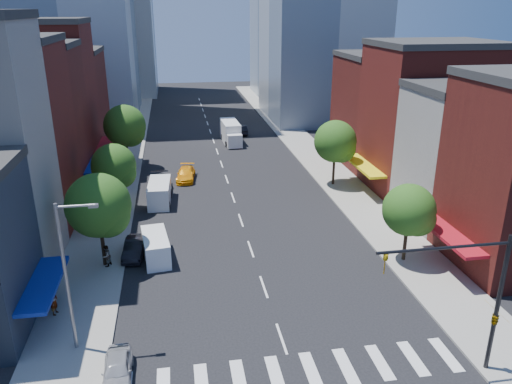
# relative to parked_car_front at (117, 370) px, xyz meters

# --- Properties ---
(ground) EXTENTS (220.00, 220.00, 0.00)m
(ground) POSITION_rel_parked_car_front_xyz_m (9.37, 2.00, -0.65)
(ground) COLOR black
(ground) RESTS_ON ground
(sidewalk_left) EXTENTS (5.00, 120.00, 0.15)m
(sidewalk_left) POSITION_rel_parked_car_front_xyz_m (-3.13, 42.00, -0.58)
(sidewalk_left) COLOR gray
(sidewalk_left) RESTS_ON ground
(sidewalk_right) EXTENTS (5.00, 120.00, 0.15)m
(sidewalk_right) POSITION_rel_parked_car_front_xyz_m (21.87, 42.00, -0.58)
(sidewalk_right) COLOR gray
(sidewalk_right) RESTS_ON ground
(crosswalk) EXTENTS (19.00, 3.00, 0.01)m
(crosswalk) POSITION_rel_parked_car_front_xyz_m (9.37, -1.00, -0.65)
(crosswalk) COLOR silver
(crosswalk) RESTS_ON ground
(bldg_left_3) EXTENTS (12.00, 8.00, 15.00)m
(bldg_left_3) POSITION_rel_parked_car_front_xyz_m (-11.63, 31.00, 6.85)
(bldg_left_3) COLOR #581A16
(bldg_left_3) RESTS_ON ground
(bldg_left_4) EXTENTS (12.00, 9.00, 17.00)m
(bldg_left_4) POSITION_rel_parked_car_front_xyz_m (-11.63, 39.50, 7.85)
(bldg_left_4) COLOR maroon
(bldg_left_4) RESTS_ON ground
(bldg_left_5) EXTENTS (12.00, 10.00, 13.00)m
(bldg_left_5) POSITION_rel_parked_car_front_xyz_m (-11.63, 49.00, 5.85)
(bldg_left_5) COLOR #581A16
(bldg_left_5) RESTS_ON ground
(bldg_right_1) EXTENTS (12.00, 8.00, 12.00)m
(bldg_right_1) POSITION_rel_parked_car_front_xyz_m (30.37, 17.00, 5.35)
(bldg_right_1) COLOR beige
(bldg_right_1) RESTS_ON ground
(bldg_right_2) EXTENTS (12.00, 10.00, 15.00)m
(bldg_right_2) POSITION_rel_parked_car_front_xyz_m (30.37, 26.00, 6.85)
(bldg_right_2) COLOR maroon
(bldg_right_2) RESTS_ON ground
(bldg_right_3) EXTENTS (12.00, 10.00, 13.00)m
(bldg_right_3) POSITION_rel_parked_car_front_xyz_m (30.37, 36.00, 5.85)
(bldg_right_3) COLOR #581A16
(bldg_right_3) RESTS_ON ground
(traffic_signal) EXTENTS (7.24, 2.24, 8.00)m
(traffic_signal) POSITION_rel_parked_car_front_xyz_m (19.32, -2.50, 3.51)
(traffic_signal) COLOR black
(traffic_signal) RESTS_ON sidewalk_right
(streetlight) EXTENTS (2.25, 0.25, 9.00)m
(streetlight) POSITION_rel_parked_car_front_xyz_m (-2.43, 3.00, 4.63)
(streetlight) COLOR slate
(streetlight) RESTS_ON sidewalk_left
(tree_left_near) EXTENTS (4.80, 4.80, 7.30)m
(tree_left_near) POSITION_rel_parked_car_front_xyz_m (-1.97, 12.92, 4.21)
(tree_left_near) COLOR black
(tree_left_near) RESTS_ON sidewalk_left
(tree_left_mid) EXTENTS (4.20, 4.20, 6.65)m
(tree_left_mid) POSITION_rel_parked_car_front_xyz_m (-1.97, 23.92, 3.88)
(tree_left_mid) COLOR black
(tree_left_mid) RESTS_ON sidewalk_left
(tree_left_far) EXTENTS (5.00, 5.00, 7.75)m
(tree_left_far) POSITION_rel_parked_car_front_xyz_m (-1.97, 37.92, 4.55)
(tree_left_far) COLOR black
(tree_left_far) RESTS_ON sidewalk_left
(tree_right_near) EXTENTS (4.00, 4.00, 6.20)m
(tree_right_near) POSITION_rel_parked_car_front_xyz_m (21.03, 9.92, 3.54)
(tree_right_near) COLOR black
(tree_right_near) RESTS_ON sidewalk_right
(tree_right_far) EXTENTS (4.60, 4.60, 7.20)m
(tree_right_far) POSITION_rel_parked_car_front_xyz_m (21.03, 27.92, 4.21)
(tree_right_far) COLOR black
(tree_right_far) RESTS_ON sidewalk_right
(parked_car_front) EXTENTS (1.66, 3.87, 1.30)m
(parked_car_front) POSITION_rel_parked_car_front_xyz_m (0.00, 0.00, 0.00)
(parked_car_front) COLOR #9E9FA3
(parked_car_front) RESTS_ON ground
(parked_car_second) EXTENTS (1.89, 4.33, 1.39)m
(parked_car_second) POSITION_rel_parked_car_front_xyz_m (0.05, 14.40, 0.04)
(parked_car_second) COLOR black
(parked_car_second) RESTS_ON ground
(parked_car_third) EXTENTS (2.37, 4.71, 1.28)m
(parked_car_third) POSITION_rel_parked_car_front_xyz_m (1.87, 28.31, -0.01)
(parked_car_third) COLOR #999999
(parked_car_third) RESTS_ON ground
(parked_car_rear) EXTENTS (2.45, 5.64, 1.62)m
(parked_car_rear) POSITION_rel_parked_car_front_xyz_m (1.87, 28.95, 0.16)
(parked_car_rear) COLOR black
(parked_car_rear) RESTS_ON ground
(cargo_van_near) EXTENTS (2.41, 4.85, 1.98)m
(cargo_van_near) POSITION_rel_parked_car_front_xyz_m (1.75, 13.53, 0.33)
(cargo_van_near) COLOR white
(cargo_van_near) RESTS_ON ground
(cargo_van_far) EXTENTS (2.37, 5.34, 2.23)m
(cargo_van_far) POSITION_rel_parked_car_front_xyz_m (1.87, 25.63, 0.45)
(cargo_van_far) COLOR white
(cargo_van_far) RESTS_ON ground
(taxi) EXTENTS (2.52, 5.00, 1.39)m
(taxi) POSITION_rel_parked_car_front_xyz_m (4.73, 32.58, 0.04)
(taxi) COLOR #FFA50D
(taxi) RESTS_ON ground
(traffic_car_oncoming) EXTENTS (1.56, 4.36, 1.43)m
(traffic_car_oncoming) POSITION_rel_parked_car_front_xyz_m (14.03, 53.36, 0.06)
(traffic_car_oncoming) COLOR black
(traffic_car_oncoming) RESTS_ON ground
(traffic_car_far) EXTENTS (1.73, 3.99, 1.34)m
(traffic_car_far) POSITION_rel_parked_car_front_xyz_m (12.41, 49.61, 0.02)
(traffic_car_far) COLOR #999999
(traffic_car_far) RESTS_ON ground
(box_truck) EXTENTS (2.57, 7.56, 3.01)m
(box_truck) POSITION_rel_parked_car_front_xyz_m (11.84, 48.56, 0.77)
(box_truck) COLOR white
(box_truck) RESTS_ON ground
(pedestrian_near) EXTENTS (0.57, 0.74, 1.82)m
(pedestrian_near) POSITION_rel_parked_car_front_xyz_m (-4.52, 6.73, 0.41)
(pedestrian_near) COLOR #999999
(pedestrian_near) RESTS_ON sidewalk_left
(pedestrian_far) EXTENTS (0.96, 1.03, 1.70)m
(pedestrian_far) POSITION_rel_parked_car_front_xyz_m (-1.94, 12.73, 0.35)
(pedestrian_far) COLOR #999999
(pedestrian_far) RESTS_ON sidewalk_left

